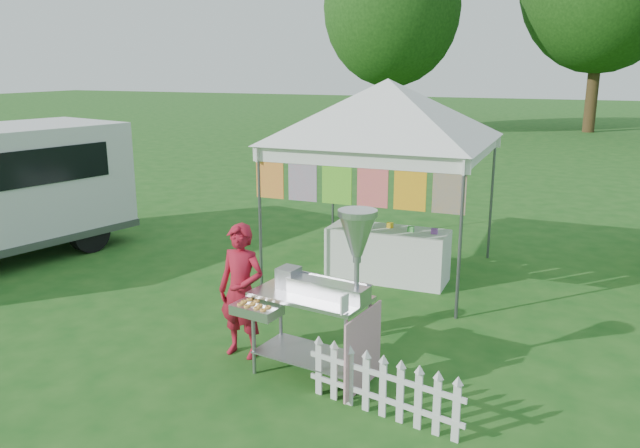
% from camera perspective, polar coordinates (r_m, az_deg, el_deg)
% --- Properties ---
extents(ground, '(120.00, 120.00, 0.00)m').
position_cam_1_polar(ground, '(6.95, -2.93, -13.01)').
color(ground, '#194F16').
rests_on(ground, ground).
extents(canopy_main, '(4.24, 4.24, 3.45)m').
position_cam_1_polar(canopy_main, '(9.45, 6.24, 13.01)').
color(canopy_main, '#59595E').
rests_on(canopy_main, ground).
extents(tree_left, '(6.40, 6.40, 9.53)m').
position_cam_1_polar(tree_left, '(30.92, 6.60, 19.13)').
color(tree_left, '#3C2C15').
rests_on(tree_left, ground).
extents(donut_cart, '(1.43, 0.89, 1.85)m').
position_cam_1_polar(donut_cart, '(6.23, 0.62, -5.33)').
color(donut_cart, gray).
rests_on(donut_cart, ground).
extents(vendor, '(0.57, 0.38, 1.52)m').
position_cam_1_polar(vendor, '(7.00, -7.19, -6.10)').
color(vendor, maroon).
rests_on(vendor, ground).
extents(picket_fence, '(1.59, 0.36, 0.56)m').
position_cam_1_polar(picket_fence, '(5.99, 5.77, -14.74)').
color(picket_fence, silver).
rests_on(picket_fence, ground).
extents(display_table, '(1.80, 0.70, 0.79)m').
position_cam_1_polar(display_table, '(9.55, 6.19, -2.78)').
color(display_table, white).
rests_on(display_table, ground).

